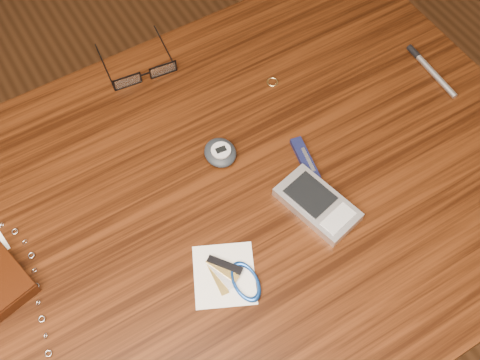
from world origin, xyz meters
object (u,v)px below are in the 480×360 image
Objects in this scene: pedometer at (220,152)px; notepad_keys at (235,278)px; eyeglasses at (144,73)px; silver_pen at (428,67)px; pocket_knife at (305,160)px; desk at (229,232)px; pda_phone at (317,204)px.

pedometer reaches higher than notepad_keys.
silver_pen is at bearing -28.93° from eyeglasses.
notepad_keys is 0.22m from pocket_knife.
desk is 0.30m from eyeglasses.
notepad_keys is (-0.05, -0.11, 0.11)m from desk.
pda_phone is (0.11, -0.35, -0.00)m from eyeglasses.
eyeglasses is 0.37m from pda_phone.
notepad_keys is (-0.08, -0.18, -0.01)m from pedometer.
notepad_keys is 1.46× the size of pocket_knife.
desk is 0.16m from notepad_keys.
pocket_knife is (0.03, 0.07, -0.00)m from pda_phone.
notepad_keys is at bearing -116.00° from desk.
eyeglasses is 0.39m from notepad_keys.
pocket_knife is at bearing -0.61° from desk.
eyeglasses is at bearing 151.07° from silver_pen.
silver_pen is at bearing 18.21° from notepad_keys.
pda_phone is 1.10× the size of notepad_keys.
pedometer is (0.03, -0.20, -0.00)m from eyeglasses.
pedometer reaches higher than pocket_knife.
desk is at bearing 64.00° from notepad_keys.
eyeglasses is 0.96× the size of pda_phone.
pocket_knife is at bearing -170.59° from silver_pen.
pocket_knife is at bearing -35.54° from pedometer.
eyeglasses is (0.00, 0.28, 0.11)m from desk.
eyeglasses is 1.55× the size of pocket_knife.
pda_phone is 2.17× the size of pedometer.
notepad_keys is at bearing -98.17° from eyeglasses.
desk is 12.19× the size of pocket_knife.
eyeglasses is 0.48m from silver_pen.
eyeglasses is at bearing 106.57° from pda_phone.
pda_phone reaches higher than notepad_keys.
eyeglasses is at bearing 98.15° from pedometer.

